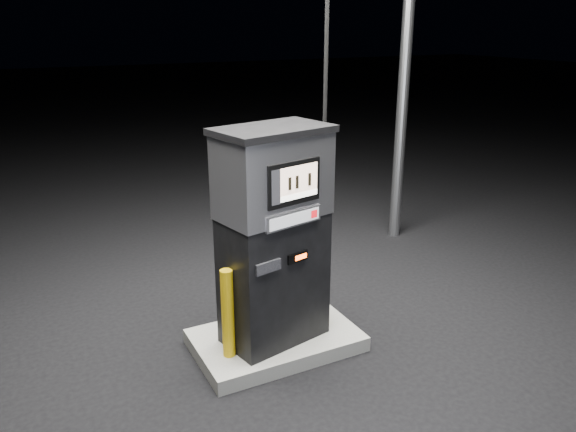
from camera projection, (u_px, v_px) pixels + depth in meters
name	position (u px, v px, depth m)	size (l,w,h in m)	color
ground	(276.00, 347.00, 5.65)	(80.00, 80.00, 0.00)	black
pump_island	(276.00, 340.00, 5.63)	(1.60, 1.00, 0.15)	slate
fuel_dispenser	(274.00, 235.00, 5.21)	(1.20, 0.82, 4.32)	black
bollard_left	(228.00, 314.00, 5.11)	(0.12, 0.12, 0.87)	gold
bollard_right	(318.00, 280.00, 5.80)	(0.11, 0.11, 0.85)	gold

